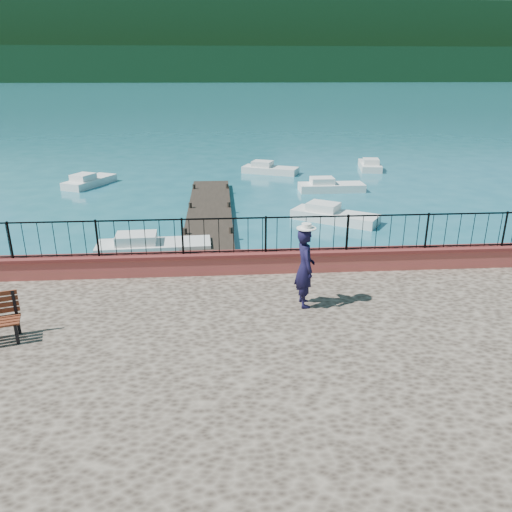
{
  "coord_description": "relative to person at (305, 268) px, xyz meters",
  "views": [
    {
      "loc": [
        -1.48,
        -8.85,
        6.37
      ],
      "look_at": [
        -0.68,
        2.0,
        2.3
      ],
      "focal_mm": 35.0,
      "sensor_mm": 36.0,
      "label": 1
    }
  ],
  "objects": [
    {
      "name": "ground",
      "position": [
        -0.41,
        -1.6,
        -2.13
      ],
      "size": [
        2000.0,
        2000.0,
        0.0
      ],
      "primitive_type": "plane",
      "color": "#19596B",
      "rests_on": "ground"
    },
    {
      "name": "parapet",
      "position": [
        -0.41,
        2.1,
        -0.64
      ],
      "size": [
        28.0,
        0.46,
        0.58
      ],
      "primitive_type": "cube",
      "color": "#AA3D3D",
      "rests_on": "promenade"
    },
    {
      "name": "railing",
      "position": [
        -0.41,
        2.1,
        0.12
      ],
      "size": [
        27.0,
        0.05,
        0.95
      ],
      "primitive_type": "cube",
      "color": "black",
      "rests_on": "parapet"
    },
    {
      "name": "dock",
      "position": [
        -2.41,
        10.4,
        -1.98
      ],
      "size": [
        2.0,
        16.0,
        0.3
      ],
      "primitive_type": "cube",
      "color": "#2D231C",
      "rests_on": "ground"
    },
    {
      "name": "far_forest",
      "position": [
        -0.41,
        298.4,
        6.87
      ],
      "size": [
        900.0,
        60.0,
        18.0
      ],
      "primitive_type": "cube",
      "color": "black",
      "rests_on": "ground"
    },
    {
      "name": "foothills",
      "position": [
        -0.41,
        358.4,
        19.87
      ],
      "size": [
        900.0,
        120.0,
        44.0
      ],
      "primitive_type": "cube",
      "color": "black",
      "rests_on": "ground"
    },
    {
      "name": "companion_hill",
      "position": [
        219.59,
        558.4,
        -2.13
      ],
      "size": [
        448.0,
        384.0,
        180.0
      ],
      "primitive_type": "ellipsoid",
      "color": "#142D23",
      "rests_on": "ground"
    },
    {
      "name": "person",
      "position": [
        0.0,
        0.0,
        0.0
      ],
      "size": [
        0.5,
        0.71,
        1.87
      ],
      "primitive_type": "imported",
      "rotation": [
        0.0,
        0.0,
        1.65
      ],
      "color": "black",
      "rests_on": "promenade"
    },
    {
      "name": "hat",
      "position": [
        0.0,
        0.0,
        0.99
      ],
      "size": [
        0.44,
        0.44,
        0.12
      ],
      "primitive_type": "cylinder",
      "color": "white",
      "rests_on": "person"
    },
    {
      "name": "boat_0",
      "position": [
        -4.37,
        7.1,
        -1.73
      ],
      "size": [
        4.19,
        1.5,
        0.8
      ],
      "primitive_type": "cube",
      "rotation": [
        0.0,
        0.0,
        0.05
      ],
      "color": "silver",
      "rests_on": "ground"
    },
    {
      "name": "boat_1",
      "position": [
        3.2,
        10.71,
        -1.73
      ],
      "size": [
        3.9,
        3.21,
        0.8
      ],
      "primitive_type": "cube",
      "rotation": [
        0.0,
        0.0,
        -0.59
      ],
      "color": "silver",
      "rests_on": "ground"
    },
    {
      "name": "boat_2",
      "position": [
        4.32,
        16.6,
        -1.73
      ],
      "size": [
        3.62,
        1.34,
        0.8
      ],
      "primitive_type": "cube",
      "rotation": [
        0.0,
        0.0,
        0.01
      ],
      "color": "silver",
      "rests_on": "ground"
    },
    {
      "name": "boat_3",
      "position": [
        -9.5,
        19.04,
        -1.73
      ],
      "size": [
        2.69,
        3.65,
        0.8
      ],
      "primitive_type": "cube",
      "rotation": [
        0.0,
        0.0,
        1.11
      ],
      "color": "silver",
      "rests_on": "ground"
    },
    {
      "name": "boat_4",
      "position": [
        1.42,
        21.93,
        -1.73
      ],
      "size": [
        3.81,
        2.63,
        0.8
      ],
      "primitive_type": "cube",
      "rotation": [
        0.0,
        0.0,
        -0.41
      ],
      "color": "silver",
      "rests_on": "ground"
    },
    {
      "name": "boat_5",
      "position": [
        8.36,
        22.96,
        -1.73
      ],
      "size": [
        1.87,
        3.5,
        0.8
      ],
      "primitive_type": "cube",
      "rotation": [
        0.0,
        0.0,
        1.39
      ],
      "color": "silver",
      "rests_on": "ground"
    }
  ]
}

